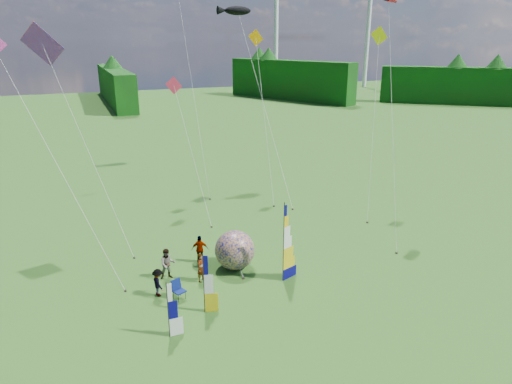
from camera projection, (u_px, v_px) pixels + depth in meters
name	position (u px, v px, depth m)	size (l,w,h in m)	color
ground	(303.00, 312.00, 23.72)	(220.00, 220.00, 0.00)	#39651F
treeline_ring	(306.00, 243.00, 22.43)	(210.00, 210.00, 8.00)	#0F560F
turbine_left	(368.00, 32.00, 127.24)	(8.00, 1.20, 30.00)	silver
turbine_right	(276.00, 32.00, 124.41)	(8.00, 1.20, 30.00)	silver
feather_banner_main	(284.00, 244.00, 26.04)	(1.28, 0.10, 4.74)	#09055E
side_banner_left	(204.00, 285.00, 23.23)	(0.91, 0.10, 3.26)	gold
side_banner_far	(168.00, 311.00, 21.34)	(0.86, 0.10, 2.85)	white
bol_inflatable	(235.00, 250.00, 27.89)	(2.46, 2.46, 2.46)	#000972
spectator_a	(201.00, 267.00, 26.52)	(0.64, 0.42, 1.76)	#66594C
spectator_b	(168.00, 264.00, 26.80)	(0.92, 0.45, 1.89)	#66594C
spectator_c	(158.00, 283.00, 25.03)	(1.03, 0.38, 1.60)	#66594C
spectator_d	(200.00, 249.00, 28.76)	(1.06, 0.43, 1.80)	#66594C
camp_chair	(179.00, 290.00, 24.77)	(0.64, 0.64, 1.11)	#091651
kite_whale	(263.00, 95.00, 40.35)	(3.29, 15.25, 17.53)	black
kite_rainbow_delta	(86.00, 133.00, 29.24)	(8.56, 11.34, 15.51)	red
kite_parafoil	(393.00, 111.00, 30.93)	(6.00, 10.08, 17.65)	red
small_kite_red	(192.00, 146.00, 35.20)	(3.33, 8.89, 11.17)	#C92647
small_kite_orange	(265.00, 114.00, 38.99)	(3.20, 8.44, 14.75)	#FF9500
small_kite_yellow	(374.00, 119.00, 35.78)	(6.23, 7.96, 14.97)	#FFEA06
small_kite_pink	(58.00, 158.00, 25.03)	(7.74, 8.57, 14.60)	#FB3DBA
small_kite_green	(190.00, 63.00, 40.17)	(2.89, 10.90, 22.80)	green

